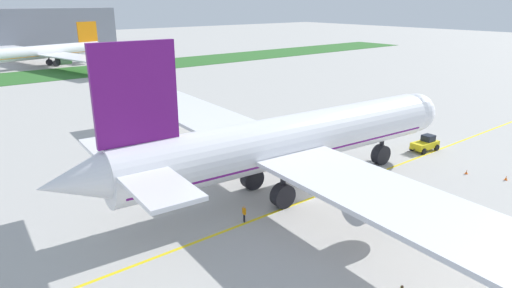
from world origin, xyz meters
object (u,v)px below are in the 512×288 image
object	(u,v)px
airliner_foreground	(286,142)
pushback_tug	(425,144)
parked_airliner_far_centre	(44,52)
service_truck_baggage_loader	(132,116)
ground_crew_marshaller_front	(244,212)
traffic_cone_port_wing	(506,178)
traffic_cone_near_nose	(467,172)

from	to	relation	value
airliner_foreground	pushback_tug	bearing A→B (deg)	-4.40
pushback_tug	parked_airliner_far_centre	distance (m)	128.10
service_truck_baggage_loader	parked_airliner_far_centre	size ratio (longest dim) A/B	0.06
service_truck_baggage_loader	parked_airliner_far_centre	bearing A→B (deg)	84.90
airliner_foreground	parked_airliner_far_centre	bearing A→B (deg)	87.19
ground_crew_marshaller_front	service_truck_baggage_loader	bearing A→B (deg)	81.03
traffic_cone_port_wing	parked_airliner_far_centre	distance (m)	140.12
traffic_cone_near_nose	service_truck_baggage_loader	size ratio (longest dim) A/B	0.13
traffic_cone_near_nose	parked_airliner_far_centre	xyz separation A→B (m)	(-15.64, 134.90, 4.45)
airliner_foreground	ground_crew_marshaller_front	world-z (taller)	airliner_foreground
airliner_foreground	traffic_cone_near_nose	size ratio (longest dim) A/B	137.85
service_truck_baggage_loader	traffic_cone_near_nose	bearing A→B (deg)	-64.29
ground_crew_marshaller_front	traffic_cone_near_nose	size ratio (longest dim) A/B	3.04
airliner_foreground	service_truck_baggage_loader	size ratio (longest dim) A/B	17.49
traffic_cone_near_nose	traffic_cone_port_wing	bearing A→B (deg)	-66.06
pushback_tug	parked_airliner_far_centre	world-z (taller)	parked_airliner_far_centre
pushback_tug	service_truck_baggage_loader	xyz separation A→B (m)	(-27.60, 40.09, 0.55)
traffic_cone_near_nose	traffic_cone_port_wing	xyz separation A→B (m)	(1.80, -4.06, 0.00)
airliner_foreground	pushback_tug	xyz separation A→B (m)	(26.00, -2.00, -5.02)
parked_airliner_far_centre	service_truck_baggage_loader	bearing A→B (deg)	-95.10
traffic_cone_port_wing	parked_airliner_far_centre	bearing A→B (deg)	97.15
traffic_cone_port_wing	traffic_cone_near_nose	bearing A→B (deg)	113.94
traffic_cone_port_wing	airliner_foreground	bearing A→B (deg)	148.44
parked_airliner_far_centre	pushback_tug	bearing A→B (deg)	-81.06
airliner_foreground	ground_crew_marshaller_front	distance (m)	9.89
airliner_foreground	parked_airliner_far_centre	xyz separation A→B (m)	(6.11, 124.49, -1.32)
pushback_tug	traffic_cone_near_nose	world-z (taller)	pushback_tug
traffic_cone_port_wing	ground_crew_marshaller_front	bearing A→B (deg)	159.78
parked_airliner_far_centre	airliner_foreground	bearing A→B (deg)	-92.81
ground_crew_marshaller_front	traffic_cone_near_nose	distance (m)	30.77
traffic_cone_near_nose	service_truck_baggage_loader	bearing A→B (deg)	115.71
pushback_tug	parked_airliner_far_centre	size ratio (longest dim) A/B	0.08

